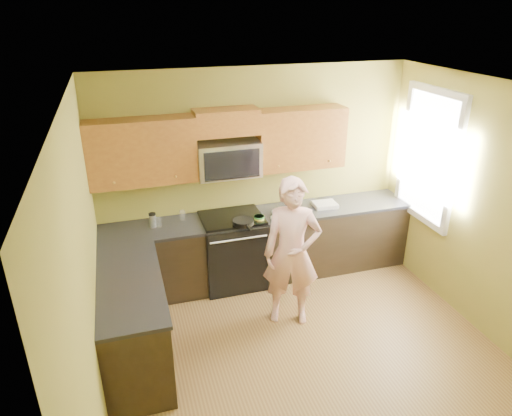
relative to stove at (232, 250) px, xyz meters
name	(u,v)px	position (x,y,z in m)	size (l,w,h in m)	color
floor	(312,361)	(0.40, -1.68, -0.47)	(4.00, 4.00, 0.00)	brown
ceiling	(328,96)	(0.40, -1.68, 2.23)	(4.00, 4.00, 0.00)	white
wall_back	(255,174)	(0.40, 0.32, 0.88)	(4.00, 4.00, 0.00)	olive
wall_left	(87,282)	(-1.60, -1.68, 0.88)	(4.00, 4.00, 0.00)	olive
wall_right	(498,218)	(2.40, -1.68, 0.88)	(4.00, 4.00, 0.00)	olive
cabinet_back_run	(262,247)	(0.40, 0.02, -0.03)	(4.00, 0.60, 0.88)	black
cabinet_left_run	(134,322)	(-1.30, -1.08, -0.03)	(0.60, 1.60, 0.88)	black
countertop_back	(262,216)	(0.40, 0.01, 0.43)	(4.00, 0.62, 0.04)	black
countertop_left	(130,283)	(-1.29, -1.08, 0.43)	(0.62, 1.60, 0.04)	black
stove	(232,250)	(0.00, 0.00, 0.00)	(0.76, 0.65, 0.95)	black
microwave	(228,175)	(0.00, 0.12, 0.97)	(0.76, 0.40, 0.42)	silver
upper_cab_left	(145,183)	(-0.99, 0.16, 0.97)	(1.22, 0.33, 0.75)	brown
upper_cab_right	(299,167)	(0.94, 0.16, 0.97)	(1.12, 0.33, 0.75)	brown
upper_cab_over_mw	(226,122)	(0.00, 0.16, 1.62)	(0.76, 0.33, 0.30)	brown
window	(429,156)	(2.38, -0.48, 1.17)	(0.06, 1.06, 1.66)	white
woman	(292,253)	(0.44, -0.93, 0.39)	(0.63, 0.41, 1.72)	#F7817B
frying_pan	(243,224)	(0.08, -0.24, 0.47)	(0.25, 0.44, 0.06)	black
butter_tub	(259,221)	(0.30, -0.17, 0.45)	(0.13, 0.13, 0.09)	#FCFF43
toast_slice	(304,211)	(0.94, -0.07, 0.45)	(0.11, 0.11, 0.01)	#B27F47
napkin_a	(275,218)	(0.50, -0.19, 0.48)	(0.11, 0.12, 0.06)	silver
napkin_b	(276,212)	(0.57, -0.04, 0.48)	(0.12, 0.13, 0.07)	silver
dish_towel	(325,205)	(1.27, 0.01, 0.47)	(0.30, 0.24, 0.05)	white
travel_mug	(153,227)	(-0.95, 0.05, 0.45)	(0.08, 0.08, 0.18)	silver
glass_b	(182,215)	(-0.59, 0.16, 0.51)	(0.07, 0.07, 0.12)	silver
glass_c	(159,222)	(-0.89, 0.04, 0.51)	(0.07, 0.07, 0.12)	silver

